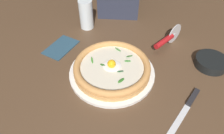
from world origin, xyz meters
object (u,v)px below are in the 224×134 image
at_px(pizza, 112,67).
at_px(folded_napkin, 61,47).
at_px(pizza_cutter, 167,39).
at_px(side_bowl, 211,62).
at_px(drinking_glass, 86,16).
at_px(table_knife, 188,105).

relative_size(pizza, folded_napkin, 1.93).
xyz_separation_m(pizza, folded_napkin, (-0.23, 0.11, -0.03)).
distance_m(pizza, pizza_cutter, 0.27).
relative_size(side_bowl, drinking_glass, 0.91).
height_order(pizza_cutter, folded_napkin, pizza_cutter).
bearing_deg(pizza, side_bowl, 14.76).
xyz_separation_m(side_bowl, table_knife, (-0.10, -0.20, -0.01)).
relative_size(pizza, pizza_cutter, 1.96).
height_order(side_bowl, folded_napkin, side_bowl).
xyz_separation_m(side_bowl, pizza_cutter, (-0.16, 0.09, 0.03)).
bearing_deg(drinking_glass, pizza, -60.67).
bearing_deg(drinking_glass, pizza_cutter, -15.39).
relative_size(side_bowl, table_knife, 0.59).
bearing_deg(folded_napkin, table_knife, -24.40).
distance_m(pizza, folded_napkin, 0.26).
bearing_deg(pizza_cutter, side_bowl, -28.12).
bearing_deg(pizza_cutter, drinking_glass, 164.61).
height_order(pizza, folded_napkin, pizza).
bearing_deg(side_bowl, drinking_glass, 160.40).
bearing_deg(side_bowl, pizza, -165.24).
distance_m(pizza_cutter, drinking_glass, 0.37).
height_order(table_knife, folded_napkin, table_knife).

